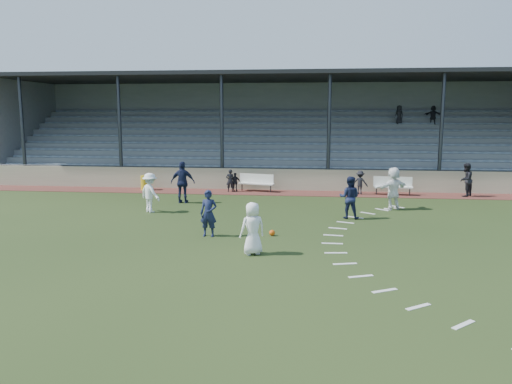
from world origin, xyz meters
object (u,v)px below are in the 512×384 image
official (466,180)px  football (272,233)px  trash_bin (145,183)px  player_white_lead (253,228)px  bench_left (256,181)px  player_navy_lead (209,213)px  bench_right (393,184)px

official → football: bearing=-4.7°
trash_bin → player_white_lead: 14.34m
bench_left → player_white_lead: size_ratio=1.25×
football → player_navy_lead: player_navy_lead is taller
player_white_lead → player_navy_lead: size_ratio=0.98×
player_white_lead → official: size_ratio=0.93×
bench_left → trash_bin: (-6.29, -0.26, -0.16)m
bench_right → trash_bin: 13.62m
trash_bin → football: 12.62m
football → player_white_lead: size_ratio=0.13×
bench_left → official: 11.01m
bench_left → player_white_lead: player_white_lead is taller
bench_left → bench_right: (7.33, -0.39, 0.00)m
football → player_navy_lead: 2.35m
bench_left → player_navy_lead: bearing=-78.6°
official → bench_right: bearing=-52.5°
trash_bin → player_white_lead: size_ratio=0.50×
trash_bin → football: bearing=-50.7°
football → player_white_lead: (-0.40, -2.40, 0.71)m
bench_right → trash_bin: bearing=-174.9°
bench_left → football: bearing=-66.1°
bench_left → player_white_lead: bearing=-69.8°
bench_left → bench_right: same height
player_navy_lead → official: (11.50, 9.83, 0.06)m
trash_bin → bench_right: bearing=-0.5°
player_white_lead → player_navy_lead: (-1.81, 2.07, 0.01)m
trash_bin → official: 17.29m
football → official: 13.31m
bench_right → trash_bin: bench_right is taller
player_white_lead → trash_bin: bearing=-86.5°
trash_bin → official: (17.28, -0.26, 0.46)m
bench_left → player_navy_lead: 10.37m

